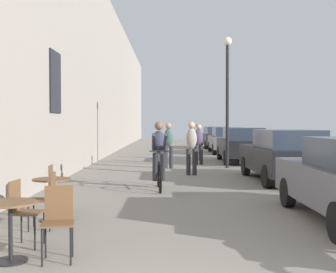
# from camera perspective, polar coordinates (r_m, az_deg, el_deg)

# --- Properties ---
(building_facade_left) EXTENTS (0.54, 68.00, 8.32)m
(building_facade_left) POSITION_cam_1_polar(r_m,az_deg,el_deg) (17.31, -11.45, 9.95)
(building_facade_left) COLOR gray
(building_facade_left) RESTS_ON ground_plane
(cafe_table_near) EXTENTS (0.64, 0.64, 0.72)m
(cafe_table_near) POSITION_cam_1_polar(r_m,az_deg,el_deg) (5.58, -20.03, -10.09)
(cafe_table_near) COLOR black
(cafe_table_near) RESTS_ON ground_plane
(cafe_chair_near_toward_street) EXTENTS (0.43, 0.43, 0.89)m
(cafe_chair_near_toward_street) POSITION_cam_1_polar(r_m,az_deg,el_deg) (5.49, -14.24, -10.27)
(cafe_chair_near_toward_street) COLOR black
(cafe_chair_near_toward_street) RESTS_ON ground_plane
(cafe_chair_near_toward_wall) EXTENTS (0.41, 0.41, 0.89)m
(cafe_chair_near_toward_wall) POSITION_cam_1_polar(r_m,az_deg,el_deg) (6.21, -18.62, -8.93)
(cafe_chair_near_toward_wall) COLOR black
(cafe_chair_near_toward_wall) RESTS_ON ground_plane
(cafe_table_mid) EXTENTS (0.64, 0.64, 0.72)m
(cafe_table_mid) POSITION_cam_1_polar(r_m,az_deg,el_deg) (7.68, -15.06, -6.85)
(cafe_table_mid) COLOR black
(cafe_table_mid) RESTS_ON ground_plane
(cafe_chair_mid_toward_street) EXTENTS (0.41, 0.41, 0.89)m
(cafe_chair_mid_toward_street) POSITION_cam_1_polar(r_m,az_deg,el_deg) (8.29, -14.45, -6.24)
(cafe_chair_mid_toward_street) COLOR black
(cafe_chair_mid_toward_street) RESTS_ON ground_plane
(cafe_chair_mid_toward_wall) EXTENTS (0.40, 0.40, 0.89)m
(cafe_chair_mid_toward_wall) POSITION_cam_1_polar(r_m,az_deg,el_deg) (7.10, -15.71, -7.58)
(cafe_chair_mid_toward_wall) COLOR black
(cafe_chair_mid_toward_wall) RESTS_ON ground_plane
(cyclist_on_bicycle) EXTENTS (0.52, 1.76, 1.74)m
(cyclist_on_bicycle) POSITION_cam_1_polar(r_m,az_deg,el_deg) (11.00, -1.19, -2.72)
(cyclist_on_bicycle) COLOR black
(cyclist_on_bicycle) RESTS_ON ground_plane
(pedestrian_near) EXTENTS (0.37, 0.28, 1.72)m
(pedestrian_near) POSITION_cam_1_polar(r_m,az_deg,el_deg) (13.97, 3.10, -1.13)
(pedestrian_near) COLOR #26262D
(pedestrian_near) RESTS_ON ground_plane
(pedestrian_mid) EXTENTS (0.37, 0.28, 1.69)m
(pedestrian_mid) POSITION_cam_1_polar(r_m,az_deg,el_deg) (16.09, 0.06, -0.83)
(pedestrian_mid) COLOR #26262D
(pedestrian_mid) RESTS_ON ground_plane
(pedestrian_far) EXTENTS (0.38, 0.30, 1.64)m
(pedestrian_far) POSITION_cam_1_polar(r_m,az_deg,el_deg) (17.64, 4.06, -0.72)
(pedestrian_far) COLOR #26262D
(pedestrian_far) RESTS_ON ground_plane
(pedestrian_furthest) EXTENTS (0.35, 0.26, 1.66)m
(pedestrian_furthest) POSITION_cam_1_polar(r_m,az_deg,el_deg) (19.83, 3.97, -0.42)
(pedestrian_furthest) COLOR #26262D
(pedestrian_furthest) RESTS_ON ground_plane
(street_lamp) EXTENTS (0.32, 0.32, 4.90)m
(street_lamp) POSITION_cam_1_polar(r_m,az_deg,el_deg) (16.48, 7.80, 6.71)
(street_lamp) COLOR black
(street_lamp) RESTS_ON ground_plane
(parked_car_second) EXTENTS (1.85, 4.22, 1.49)m
(parked_car_second) POSITION_cam_1_polar(r_m,az_deg,el_deg) (12.84, 14.97, -2.32)
(parked_car_second) COLOR black
(parked_car_second) RESTS_ON ground_plane
(parked_car_third) EXTENTS (1.85, 4.23, 1.49)m
(parked_car_third) POSITION_cam_1_polar(r_m,az_deg,el_deg) (18.86, 9.64, -1.03)
(parked_car_third) COLOR black
(parked_car_third) RESTS_ON ground_plane
(parked_car_fourth) EXTENTS (1.79, 4.16, 1.47)m
(parked_car_fourth) POSITION_cam_1_polar(r_m,az_deg,el_deg) (24.57, 7.63, -0.43)
(parked_car_fourth) COLOR #595960
(parked_car_fourth) RESTS_ON ground_plane
(parked_car_fifth) EXTENTS (1.88, 4.20, 1.47)m
(parked_car_fifth) POSITION_cam_1_polar(r_m,az_deg,el_deg) (29.77, 6.22, -0.07)
(parked_car_fifth) COLOR black
(parked_car_fifth) RESTS_ON ground_plane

